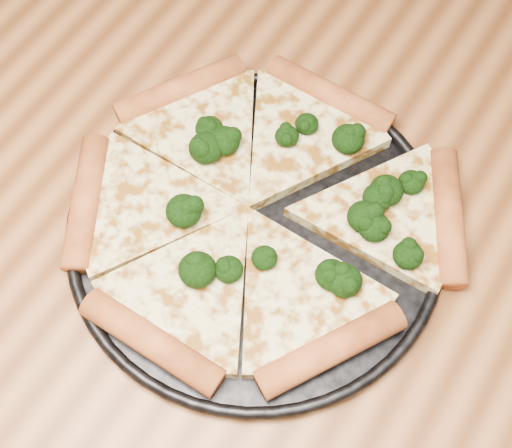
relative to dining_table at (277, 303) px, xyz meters
The scene contains 5 objects.
ground 0.66m from the dining_table, ahead, with size 4.00×4.00×0.00m, color brown.
dining_table is the anchor object (origin of this frame).
pizza_pan 0.11m from the dining_table, 153.63° to the left, with size 0.34×0.34×0.02m.
pizza 0.12m from the dining_table, 146.84° to the left, with size 0.37×0.32×0.03m.
broccoli_florets 0.13m from the dining_table, 107.02° to the left, with size 0.24×0.21×0.02m.
Camera 1 is at (0.12, -0.22, 1.34)m, focal length 50.61 mm.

